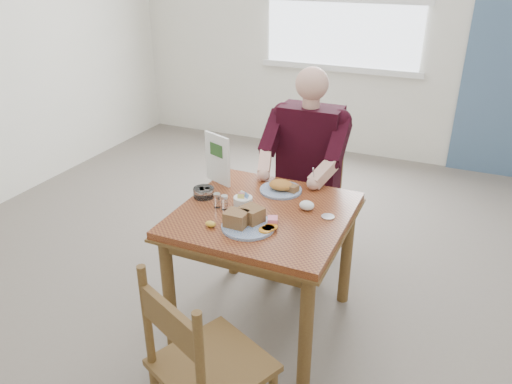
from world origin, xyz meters
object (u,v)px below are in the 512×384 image
at_px(far_plate, 282,187).
at_px(chair_far, 308,197).
at_px(diner, 306,157).
at_px(near_plate, 247,221).
at_px(chair_near, 203,369).
at_px(table, 264,229).

bearing_deg(far_plate, chair_far, 89.80).
bearing_deg(far_plate, diner, 89.76).
relative_size(chair_far, near_plate, 3.05).
bearing_deg(near_plate, far_plate, 88.80).
distance_m(chair_far, chair_near, 1.70).
height_order(table, chair_near, chair_near).
relative_size(chair_far, chair_near, 1.00).
height_order(chair_near, far_plate, chair_near).
distance_m(chair_far, far_plate, 0.60).
distance_m(table, diner, 0.73).
bearing_deg(far_plate, near_plate, -91.20).
distance_m(table, chair_near, 0.92).
bearing_deg(chair_far, chair_near, -86.16).
relative_size(table, chair_near, 0.97).
bearing_deg(diner, far_plate, -90.24).
distance_m(chair_near, near_plate, 0.78).
xyz_separation_m(chair_far, near_plate, (-0.01, -0.99, 0.31)).
relative_size(diner, near_plate, 4.45).
distance_m(diner, near_plate, 0.90).
height_order(diner, far_plate, diner).
relative_size(chair_near, near_plate, 3.05).
height_order(chair_far, near_plate, chair_far).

